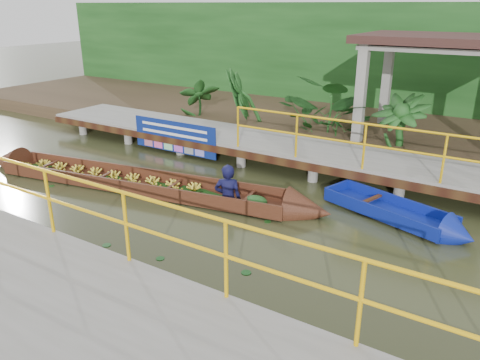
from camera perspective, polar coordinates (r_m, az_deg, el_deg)
The scene contains 10 objects.
ground at distance 9.48m, azimuth -3.43°, elevation -3.90°, with size 80.00×80.00×0.00m, color #2E3319.
land_strip at distance 15.78m, azimuth 12.66°, elevation 6.56°, with size 30.00×8.00×0.45m, color #372A1B.
far_dock at distance 12.07m, azimuth 6.10°, elevation 3.90°, with size 16.00×2.06×1.66m.
near_dock at distance 6.12m, azimuth -19.58°, elevation -17.13°, with size 18.00×2.40×1.73m.
pavilion at distance 13.48m, azimuth 24.08°, elevation 14.20°, with size 4.40×3.00×3.00m.
foliage_backdrop at distance 17.82m, azimuth 15.98°, elevation 13.67°, with size 30.00×0.80×4.00m, color #143C13.
vendor_boat at distance 10.67m, azimuth -11.12°, elevation -0.11°, with size 8.85×2.34×1.94m.
moored_blue_boat at distance 9.35m, azimuth 21.24°, elevation -4.87°, with size 3.09×1.63×0.71m.
blue_banner at distance 12.88m, azimuth -8.02°, elevation 5.27°, with size 2.75×0.04×0.86m.
tropical_plants at distance 12.96m, azimuth 17.82°, elevation 7.27°, with size 14.12×1.12×1.40m.
Camera 1 is at (5.07, -6.98, 3.93)m, focal length 35.00 mm.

